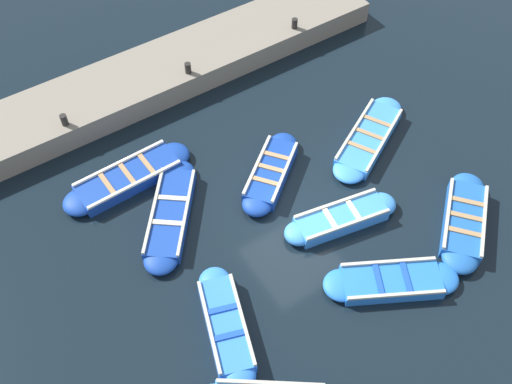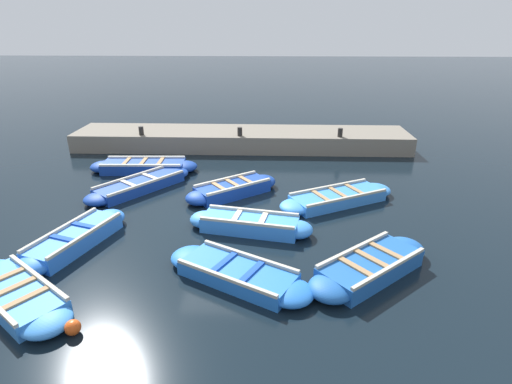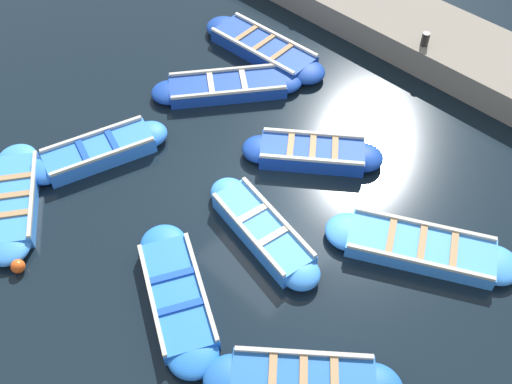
# 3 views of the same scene
# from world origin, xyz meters

# --- Properties ---
(ground_plane) EXTENTS (120.00, 120.00, 0.00)m
(ground_plane) POSITION_xyz_m (0.00, 0.00, 0.00)
(ground_plane) COLOR black
(boat_tucked) EXTENTS (2.47, 3.45, 0.38)m
(boat_tucked) POSITION_xyz_m (3.12, 0.62, 0.16)
(boat_tucked) COLOR blue
(boat_tucked) RESTS_ON ground
(boat_outer_left) EXTENTS (3.36, 1.81, 0.45)m
(boat_outer_left) POSITION_xyz_m (1.87, -3.45, 0.20)
(boat_outer_left) COLOR blue
(boat_outer_left) RESTS_ON ground
(boat_broadside) EXTENTS (2.71, 3.25, 0.38)m
(boat_broadside) POSITION_xyz_m (3.99, -3.65, 0.16)
(boat_broadside) COLOR #3884E0
(boat_broadside) RESTS_ON ground
(boat_alongside) EXTENTS (2.89, 3.21, 0.45)m
(boat_alongside) POSITION_xyz_m (2.81, 3.46, 0.20)
(boat_alongside) COLOR #1E59AD
(boat_alongside) RESTS_ON ground
(boat_stern_in) EXTENTS (1.14, 3.95, 0.43)m
(boat_stern_in) POSITION_xyz_m (-3.51, -3.37, 0.19)
(boat_stern_in) COLOR navy
(boat_stern_in) RESTS_ON ground
(boat_drifting) EXTENTS (2.63, 3.86, 0.39)m
(boat_drifting) POSITION_xyz_m (-0.95, 3.32, 0.16)
(boat_drifting) COLOR #3884E0
(boat_drifting) RESTS_ON ground
(boat_end_of_row) EXTENTS (3.55, 3.07, 0.39)m
(boat_end_of_row) POSITION_xyz_m (-1.75, -2.97, 0.17)
(boat_end_of_row) COLOR navy
(boat_end_of_row) RESTS_ON ground
(boat_mid_row) EXTENTS (2.60, 3.05, 0.46)m
(boat_mid_row) POSITION_xyz_m (-1.43, 0.09, 0.20)
(boat_mid_row) COLOR navy
(boat_mid_row) RESTS_ON ground
(boat_inner_gap) EXTENTS (1.38, 3.37, 0.45)m
(boat_inner_gap) POSITION_xyz_m (0.93, 0.76, 0.20)
(boat_inner_gap) COLOR #3884E0
(boat_inner_gap) RESTS_ON ground
(quay_wall) EXTENTS (2.41, 14.29, 0.74)m
(quay_wall) POSITION_xyz_m (-6.75, 0.00, 0.37)
(quay_wall) COLOR slate
(quay_wall) RESTS_ON ground
(bollard_north) EXTENTS (0.20, 0.20, 0.35)m
(bollard_north) POSITION_xyz_m (-5.90, -4.12, 0.92)
(bollard_north) COLOR black
(bollard_north) RESTS_ON quay_wall
(bollard_mid_north) EXTENTS (0.20, 0.20, 0.35)m
(bollard_mid_north) POSITION_xyz_m (-5.90, 0.00, 0.92)
(bollard_mid_north) COLOR black
(bollard_mid_north) RESTS_ON quay_wall
(bollard_mid_south) EXTENTS (0.20, 0.20, 0.35)m
(bollard_mid_south) POSITION_xyz_m (-5.90, 4.12, 0.92)
(bollard_mid_south) COLOR black
(bollard_mid_south) RESTS_ON quay_wall
(buoy_orange_near) EXTENTS (0.28, 0.28, 0.28)m
(buoy_orange_near) POSITION_xyz_m (4.83, -2.13, 0.14)
(buoy_orange_near) COLOR #E05119
(buoy_orange_near) RESTS_ON ground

